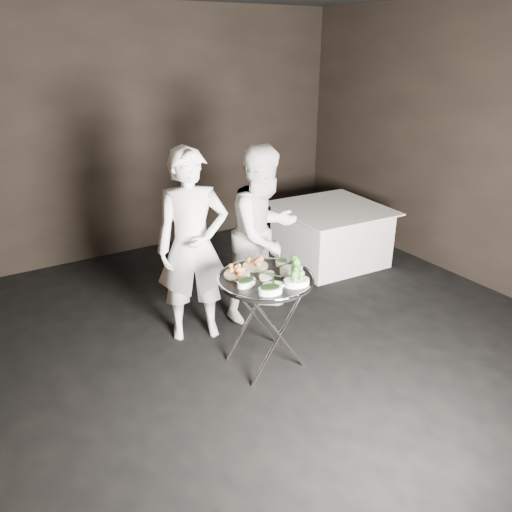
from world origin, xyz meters
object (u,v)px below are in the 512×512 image
waiter_right (264,233)px  serving_tray (266,279)px  waiter_left (193,247)px  dining_table (330,234)px  tray_stand (266,318)px

waiter_right → serving_tray: bearing=-134.5°
serving_tray → waiter_left: (-0.29, 0.75, 0.08)m
serving_tray → waiter_left: 0.81m
waiter_left → waiter_right: size_ratio=1.03×
waiter_left → waiter_right: bearing=19.0°
serving_tray → dining_table: (1.88, 1.42, -0.45)m
dining_table → serving_tray: bearing=-142.8°
tray_stand → serving_tray: bearing=0.0°
tray_stand → waiter_left: waiter_left is taller
serving_tray → dining_table: 2.40m
waiter_left → dining_table: waiter_left is taller
waiter_right → dining_table: waiter_right is taller
tray_stand → waiter_right: bearing=58.1°
serving_tray → dining_table: bearing=37.2°
tray_stand → dining_table: (1.88, 1.42, -0.10)m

